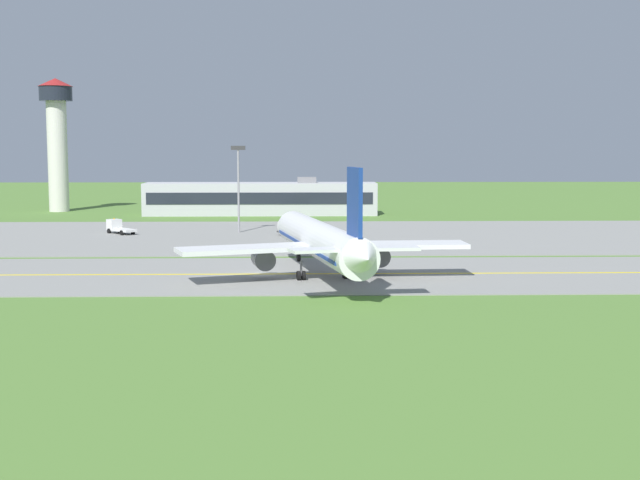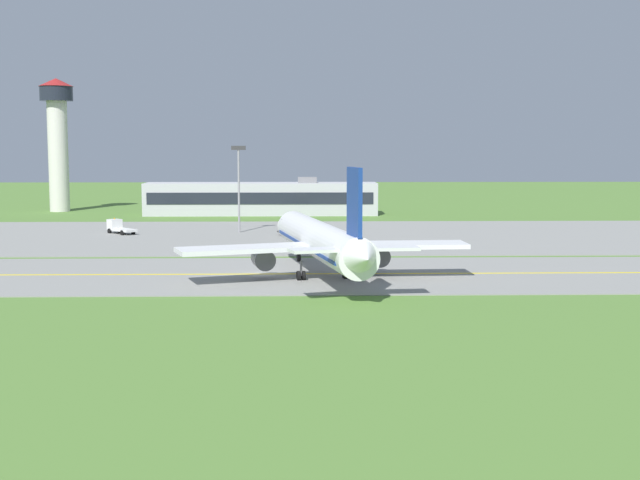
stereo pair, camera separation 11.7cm
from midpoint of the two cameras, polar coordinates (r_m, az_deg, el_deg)
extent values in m
plane|color=#517A33|center=(97.65, -3.94, -2.34)|extent=(500.00, 500.00, 0.00)
cube|color=gray|center=(97.64, -3.94, -2.32)|extent=(240.00, 28.00, 0.10)
cube|color=gray|center=(139.34, 0.91, 0.29)|extent=(140.00, 52.00, 0.10)
cube|color=yellow|center=(97.63, -3.94, -2.28)|extent=(220.00, 0.60, 0.01)
cylinder|color=white|center=(95.06, 0.00, -0.01)|extent=(10.32, 34.15, 4.00)
cone|color=white|center=(112.81, -1.98, 0.98)|extent=(4.22, 3.27, 3.80)
cone|color=white|center=(77.26, 2.91, -1.19)|extent=(3.94, 3.78, 3.40)
cube|color=navy|center=(95.11, 0.00, -0.31)|extent=(9.88, 31.49, 0.36)
cube|color=#1E232D|center=(110.59, -1.77, 1.24)|extent=(3.68, 2.41, 0.70)
cube|color=white|center=(91.51, -4.92, -0.60)|extent=(15.75, 9.38, 0.50)
cylinder|color=#47474C|center=(93.93, -3.86, -1.27)|extent=(2.90, 3.77, 2.30)
cylinder|color=black|center=(95.50, -4.00, -1.15)|extent=(2.11, 0.64, 2.10)
cube|color=white|center=(95.18, 5.28, -0.33)|extent=(15.22, 5.53, 0.50)
cylinder|color=#47474C|center=(96.68, 3.79, -1.05)|extent=(2.90, 3.77, 2.30)
cylinder|color=black|center=(98.20, 3.53, -0.94)|extent=(2.11, 0.64, 2.10)
cube|color=navy|center=(80.06, 2.29, 2.56)|extent=(1.22, 4.40, 6.50)
cube|color=white|center=(79.53, 0.08, -0.68)|extent=(6.44, 4.03, 0.30)
cube|color=white|center=(81.14, 4.50, -0.56)|extent=(6.18, 2.90, 0.30)
cylinder|color=slate|center=(108.04, -1.47, -0.76)|extent=(0.24, 0.24, 1.65)
cylinder|color=black|center=(108.14, -1.47, -1.19)|extent=(0.55, 1.15, 1.10)
cylinder|color=slate|center=(92.95, -1.31, -1.91)|extent=(0.24, 0.24, 1.65)
cylinder|color=black|center=(93.02, -1.47, -2.42)|extent=(0.55, 1.15, 1.10)
cylinder|color=black|center=(93.12, -1.14, -2.41)|extent=(0.55, 1.15, 1.10)
cylinder|color=slate|center=(94.07, 1.80, -1.82)|extent=(0.24, 0.24, 1.65)
cylinder|color=black|center=(94.12, 1.64, -2.32)|extent=(0.55, 1.15, 1.10)
cylinder|color=black|center=(94.26, 1.96, -2.31)|extent=(0.55, 1.15, 1.10)
cube|color=silver|center=(147.40, -13.64, 1.01)|extent=(2.69, 2.68, 1.80)
cube|color=#1E232D|center=(148.03, -13.79, 1.15)|extent=(1.44, 1.33, 0.81)
cube|color=silver|center=(144.72, -12.99, 0.65)|extent=(4.65, 4.81, 0.40)
cylinder|color=orange|center=(147.31, -13.65, 1.40)|extent=(0.20, 0.20, 0.18)
cylinder|color=black|center=(147.00, -13.96, 0.58)|extent=(0.83, 0.87, 0.90)
cylinder|color=black|center=(148.00, -13.29, 0.63)|extent=(0.83, 0.87, 0.90)
cylinder|color=black|center=(143.43, -13.16, 0.46)|extent=(0.83, 0.87, 0.90)
cylinder|color=black|center=(144.50, -12.44, 0.52)|extent=(0.83, 0.87, 0.90)
cube|color=yellow|center=(141.19, -0.94, 0.96)|extent=(2.58, 2.64, 1.80)
cube|color=#1E232D|center=(141.57, -0.68, 1.11)|extent=(1.06, 1.63, 0.81)
cylinder|color=silver|center=(139.61, -1.98, 1.00)|extent=(4.52, 3.72, 1.80)
cube|color=#383838|center=(139.71, -1.98, 0.58)|extent=(4.68, 3.98, 0.24)
cylinder|color=orange|center=(141.10, -0.94, 1.37)|extent=(0.20, 0.20, 0.18)
cylinder|color=black|center=(142.14, -1.15, 0.57)|extent=(0.92, 0.72, 0.90)
cylinder|color=black|center=(140.45, -0.72, 0.50)|extent=(0.92, 0.72, 0.90)
cylinder|color=black|center=(140.21, -2.50, 0.49)|extent=(0.92, 0.72, 0.90)
cylinder|color=black|center=(138.41, -2.06, 0.41)|extent=(0.92, 0.72, 0.90)
cube|color=#B2B2B7|center=(182.50, -4.01, 2.77)|extent=(49.31, 8.55, 6.85)
cube|color=#1E232D|center=(178.17, -4.07, 2.79)|extent=(47.34, 0.10, 2.47)
cube|color=slate|center=(182.13, -0.91, 4.04)|extent=(4.00, 4.00, 1.20)
cylinder|color=silver|center=(200.11, -17.17, 5.36)|extent=(4.40, 4.40, 24.60)
cylinder|color=#1E232D|center=(200.42, -17.30, 9.34)|extent=(7.20, 7.20, 3.20)
cone|color=maroon|center=(200.58, -17.33, 10.05)|extent=(7.60, 7.60, 1.80)
cylinder|color=gray|center=(144.36, -5.50, 3.24)|extent=(0.36, 0.36, 14.00)
cube|color=#333333|center=(144.16, -5.53, 6.16)|extent=(2.40, 0.50, 0.70)
camera|label=1|loc=(0.06, -90.03, 0.00)|focal=47.80mm
camera|label=2|loc=(0.06, 89.97, 0.00)|focal=47.80mm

